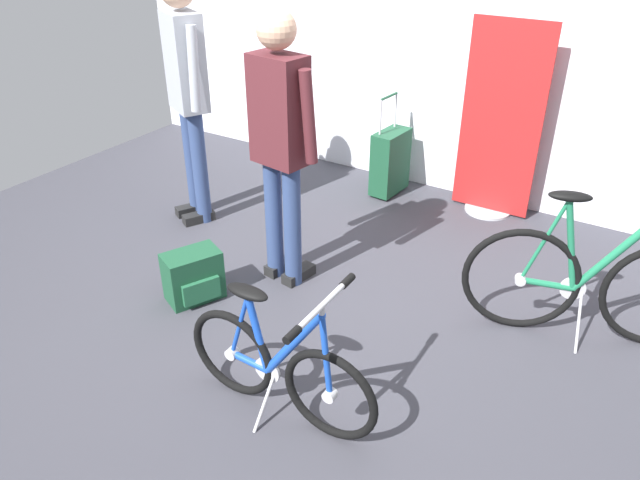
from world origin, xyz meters
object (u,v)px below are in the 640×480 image
rolling_suitcase (390,162)px  visitor_near_wall (187,85)px  floor_banner_stand (499,133)px  backpack_on_floor (193,276)px  visitor_browsing (280,137)px  folding_bike_foreground (278,366)px  display_bike_left (592,282)px

rolling_suitcase → visitor_near_wall: bearing=-132.0°
floor_banner_stand → backpack_on_floor: bearing=-118.3°
visitor_browsing → rolling_suitcase: visitor_browsing is taller
backpack_on_floor → visitor_near_wall: bearing=130.1°
folding_bike_foreground → visitor_browsing: size_ratio=0.62×
visitor_near_wall → visitor_browsing: 1.13m
floor_banner_stand → display_bike_left: (0.96, -1.25, -0.29)m
display_bike_left → visitor_near_wall: size_ratio=0.74×
visitor_browsing → backpack_on_floor: bearing=-124.9°
floor_banner_stand → visitor_near_wall: visitor_near_wall is taller
display_bike_left → rolling_suitcase: display_bike_left is taller
display_bike_left → rolling_suitcase: (-1.78, 1.13, -0.08)m
visitor_browsing → rolling_suitcase: size_ratio=2.03×
folding_bike_foreground → rolling_suitcase: bearing=105.0°
visitor_near_wall → visitor_browsing: visitor_near_wall is taller
visitor_browsing → backpack_on_floor: size_ratio=4.31×
display_bike_left → visitor_browsing: visitor_browsing is taller
display_bike_left → visitor_near_wall: bearing=-179.2°
folding_bike_foreground → visitor_browsing: bearing=123.9°
folding_bike_foreground → display_bike_left: (1.11, 1.40, 0.08)m
floor_banner_stand → visitor_near_wall: (-1.87, -1.29, 0.38)m
rolling_suitcase → backpack_on_floor: (-0.33, -2.02, -0.13)m
floor_banner_stand → visitor_browsing: visitor_browsing is taller
folding_bike_foreground → backpack_on_floor: (-1.01, 0.50, -0.13)m
backpack_on_floor → display_bike_left: bearing=23.0°
floor_banner_stand → folding_bike_foreground: (-0.15, -2.65, -0.36)m
rolling_suitcase → backpack_on_floor: size_ratio=2.12×
display_bike_left → visitor_browsing: (-1.77, -0.41, 0.61)m
visitor_near_wall → backpack_on_floor: visitor_near_wall is taller
display_bike_left → rolling_suitcase: bearing=147.6°
display_bike_left → backpack_on_floor: display_bike_left is taller
folding_bike_foreground → visitor_near_wall: size_ratio=0.59×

